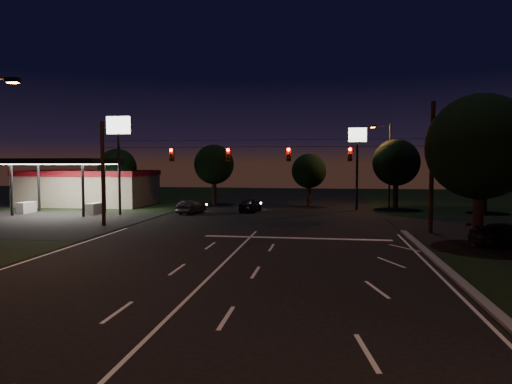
% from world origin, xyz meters
% --- Properties ---
extents(ground, '(140.00, 140.00, 0.00)m').
position_xyz_m(ground, '(0.00, 0.00, 0.00)').
color(ground, black).
rests_on(ground, ground).
extents(cross_street_left, '(20.00, 16.00, 0.02)m').
position_xyz_m(cross_street_left, '(-20.00, 16.00, 0.00)').
color(cross_street_left, black).
rests_on(cross_street_left, ground).
extents(center_line, '(0.14, 40.00, 0.01)m').
position_xyz_m(center_line, '(0.00, -6.00, 0.01)').
color(center_line, silver).
rests_on(center_line, ground).
extents(stop_bar, '(12.00, 0.50, 0.01)m').
position_xyz_m(stop_bar, '(3.00, 11.50, 0.01)').
color(stop_bar, silver).
rests_on(stop_bar, ground).
extents(utility_pole_right, '(0.30, 0.30, 9.00)m').
position_xyz_m(utility_pole_right, '(12.00, 15.00, 0.00)').
color(utility_pole_right, black).
rests_on(utility_pole_right, ground).
extents(utility_pole_left, '(0.28, 0.28, 8.00)m').
position_xyz_m(utility_pole_left, '(-12.00, 15.00, 0.00)').
color(utility_pole_left, black).
rests_on(utility_pole_left, ground).
extents(signal_span, '(24.00, 0.40, 1.56)m').
position_xyz_m(signal_span, '(-0.00, 14.96, 5.50)').
color(signal_span, black).
rests_on(signal_span, ground).
extents(gas_station, '(14.20, 16.10, 5.25)m').
position_xyz_m(gas_station, '(-21.86, 30.39, 2.38)').
color(gas_station, gray).
rests_on(gas_station, ground).
extents(pole_sign_left_near, '(2.20, 0.30, 9.10)m').
position_xyz_m(pole_sign_left_near, '(-14.00, 22.00, 6.98)').
color(pole_sign_left_near, black).
rests_on(pole_sign_left_near, ground).
extents(pole_sign_right, '(1.80, 0.30, 8.40)m').
position_xyz_m(pole_sign_right, '(8.00, 30.00, 6.24)').
color(pole_sign_right, black).
rests_on(pole_sign_right, ground).
extents(street_light_right_far, '(2.20, 0.35, 9.00)m').
position_xyz_m(street_light_right_far, '(11.24, 32.00, 5.24)').
color(street_light_right_far, black).
rests_on(street_light_right_far, ground).
extents(tree_right_near, '(6.00, 6.00, 8.76)m').
position_xyz_m(tree_right_near, '(13.53, 10.17, 5.68)').
color(tree_right_near, black).
rests_on(tree_right_near, ground).
extents(tree_far_a, '(4.20, 4.20, 6.42)m').
position_xyz_m(tree_far_a, '(-17.98, 30.12, 4.26)').
color(tree_far_a, black).
rests_on(tree_far_a, ground).
extents(tree_far_b, '(4.60, 4.60, 6.98)m').
position_xyz_m(tree_far_b, '(-7.98, 34.13, 4.61)').
color(tree_far_b, black).
rests_on(tree_far_b, ground).
extents(tree_far_c, '(3.80, 3.80, 5.86)m').
position_xyz_m(tree_far_c, '(3.02, 33.10, 3.90)').
color(tree_far_c, black).
rests_on(tree_far_c, ground).
extents(tree_far_d, '(4.80, 4.80, 7.30)m').
position_xyz_m(tree_far_d, '(12.02, 31.13, 4.83)').
color(tree_far_d, black).
rests_on(tree_far_d, ground).
extents(tree_far_e, '(4.00, 4.00, 6.18)m').
position_xyz_m(tree_far_e, '(20.02, 29.11, 4.11)').
color(tree_far_e, black).
rests_on(tree_far_e, ground).
extents(car_oncoming_a, '(1.95, 4.06, 1.34)m').
position_xyz_m(car_oncoming_a, '(-2.55, 26.81, 0.67)').
color(car_oncoming_a, black).
rests_on(car_oncoming_a, ground).
extents(car_oncoming_b, '(2.00, 4.04, 1.27)m').
position_xyz_m(car_oncoming_b, '(-7.84, 24.39, 0.64)').
color(car_oncoming_b, black).
rests_on(car_oncoming_b, ground).
extents(car_cross, '(4.92, 2.71, 1.35)m').
position_xyz_m(car_cross, '(15.42, 10.14, 0.68)').
color(car_cross, black).
rests_on(car_cross, ground).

